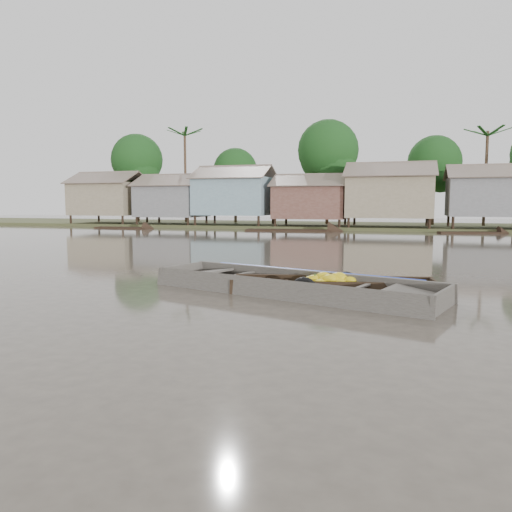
# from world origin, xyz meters

# --- Properties ---
(ground) EXTENTS (120.00, 120.00, 0.00)m
(ground) POSITION_xyz_m (0.00, 0.00, 0.00)
(ground) COLOR #453E35
(ground) RESTS_ON ground
(riverbank) EXTENTS (120.00, 12.47, 10.22)m
(riverbank) POSITION_xyz_m (3.03, 31.86, 3.07)
(riverbank) COLOR #384723
(riverbank) RESTS_ON ground
(banana_boat) EXTENTS (5.16, 2.08, 0.70)m
(banana_boat) POSITION_xyz_m (1.95, 0.47, 0.12)
(banana_boat) COLOR black
(banana_boat) RESTS_ON ground
(viewer_boat) EXTENTS (7.58, 4.09, 0.59)m
(viewer_boat) POSITION_xyz_m (1.10, 0.06, 0.06)
(viewer_boat) COLOR #3D3933
(viewer_boat) RESTS_ON ground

